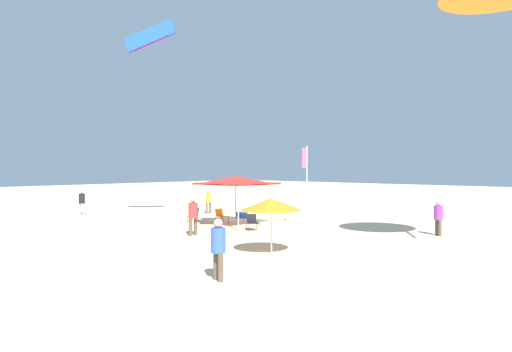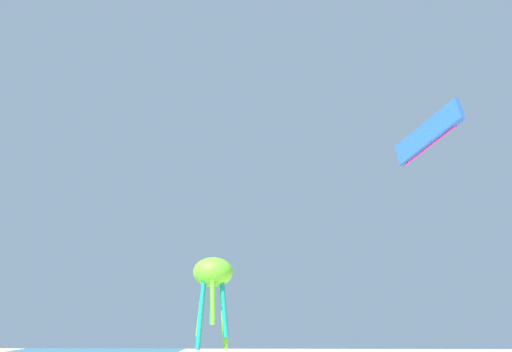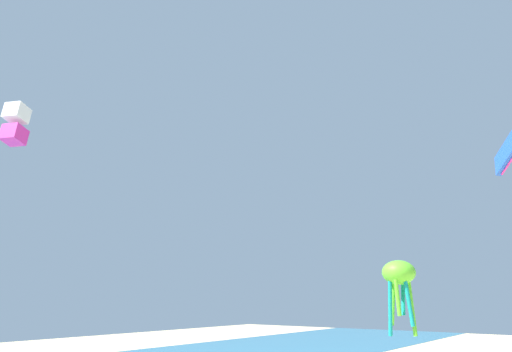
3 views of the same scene
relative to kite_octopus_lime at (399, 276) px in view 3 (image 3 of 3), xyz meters
The scene contains 3 objects.
kite_octopus_lime is the anchor object (origin of this frame).
kite_box_white 24.30m from the kite_octopus_lime, 151.33° to the left, with size 1.32×1.25×2.08m.
kite_parafoil_blue 14.54m from the kite_octopus_lime, 139.31° to the right, with size 2.93×1.89×1.98m.
Camera 3 is at (-16.65, 1.35, 5.19)m, focal length 34.39 mm.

